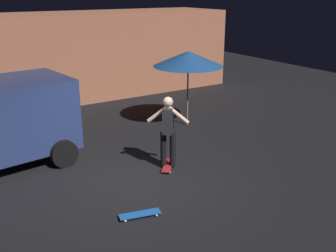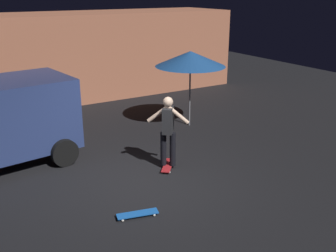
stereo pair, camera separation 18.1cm
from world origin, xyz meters
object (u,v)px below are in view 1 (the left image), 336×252
object	(u,v)px
skateboard_ridden	(168,165)
skater	(168,127)
patio_umbrella	(188,59)
skateboard_spare	(140,214)

from	to	relation	value
skateboard_ridden	skater	bearing A→B (deg)	-153.43
patio_umbrella	skateboard_ridden	bearing A→B (deg)	-133.23
skater	skateboard_ridden	bearing A→B (deg)	26.57
patio_umbrella	skateboard_spare	world-z (taller)	patio_umbrella
patio_umbrella	skater	bearing A→B (deg)	-133.23
skateboard_ridden	skater	xyz separation A→B (m)	(-0.00, -0.00, 0.98)
patio_umbrella	skateboard_spare	xyz separation A→B (m)	(-3.78, -3.86, -2.02)
skateboard_spare	skater	xyz separation A→B (m)	(1.60, 1.54, 0.98)
patio_umbrella	skateboard_spare	bearing A→B (deg)	-134.41
skateboard_spare	patio_umbrella	bearing A→B (deg)	45.59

